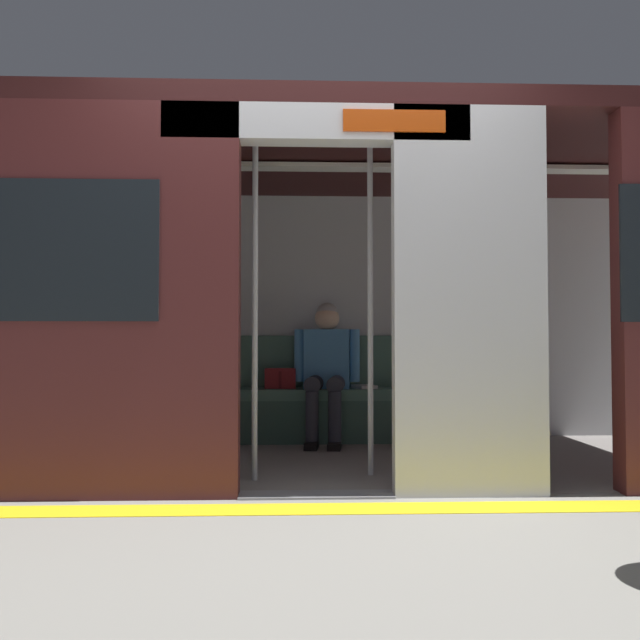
% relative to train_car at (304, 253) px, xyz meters
% --- Properties ---
extents(ground_plane, '(60.00, 60.00, 0.00)m').
position_rel_train_car_xyz_m(ground_plane, '(-0.05, 1.09, -1.47)').
color(ground_plane, gray).
extents(platform_edge_strip, '(8.00, 0.24, 0.01)m').
position_rel_train_car_xyz_m(platform_edge_strip, '(-0.05, 1.39, -1.47)').
color(platform_edge_strip, yellow).
rests_on(platform_edge_strip, ground_plane).
extents(train_car, '(6.40, 2.53, 2.26)m').
position_rel_train_car_xyz_m(train_car, '(0.00, 0.00, 0.00)').
color(train_car, silver).
rests_on(train_car, ground_plane).
extents(bench_seat, '(3.00, 0.44, 0.45)m').
position_rel_train_car_xyz_m(bench_seat, '(-0.05, -0.93, -1.13)').
color(bench_seat, '#4C7566').
rests_on(bench_seat, ground_plane).
extents(person_seated, '(0.55, 0.71, 1.18)m').
position_rel_train_car_xyz_m(person_seated, '(-0.20, -0.88, -0.80)').
color(person_seated, '#4C8CC6').
rests_on(person_seated, ground_plane).
extents(handbag, '(0.26, 0.15, 0.17)m').
position_rel_train_car_xyz_m(handbag, '(0.19, -0.98, -0.94)').
color(handbag, maroon).
rests_on(handbag, bench_seat).
extents(book, '(0.22, 0.26, 0.03)m').
position_rel_train_car_xyz_m(book, '(-0.52, -0.96, -1.01)').
color(book, silver).
rests_on(book, bench_seat).
extents(grab_pole_door, '(0.04, 0.04, 2.12)m').
position_rel_train_car_xyz_m(grab_pole_door, '(0.31, 0.67, -0.41)').
color(grab_pole_door, silver).
rests_on(grab_pole_door, ground_plane).
extents(grab_pole_far, '(0.04, 0.04, 2.12)m').
position_rel_train_car_xyz_m(grab_pole_far, '(-0.41, 0.53, -0.41)').
color(grab_pole_far, silver).
rests_on(grab_pole_far, ground_plane).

